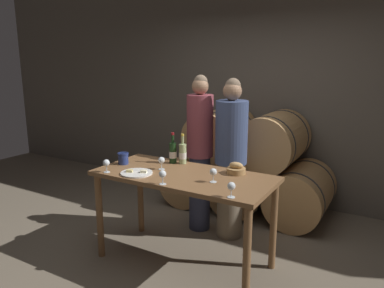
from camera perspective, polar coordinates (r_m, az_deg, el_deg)
The scene contains 16 objects.
ground_plane at distance 3.78m, azimuth -1.21°, elevation -17.42°, with size 10.00×10.00×0.00m, color #726654.
stone_wall_back at distance 5.15m, azimuth 10.98°, elevation 9.26°, with size 10.00×0.12×3.20m.
barrel_stack at distance 4.80m, azimuth 8.17°, elevation -3.33°, with size 2.10×0.90×1.29m.
tasting_table at distance 3.46m, azimuth -1.27°, elevation -6.40°, with size 1.64×0.76×0.88m.
person_left at distance 4.12m, azimuth 1.21°, elevation -1.21°, with size 0.29×0.29×1.74m.
person_right at distance 3.97m, azimuth 5.93°, elevation -2.24°, with size 0.34×0.34×1.72m.
wine_bottle_red at distance 3.75m, azimuth -2.93°, elevation -1.32°, with size 0.08×0.08×0.31m.
wine_bottle_white at distance 3.73m, azimuth -1.43°, elevation -1.46°, with size 0.08×0.08×0.30m.
blue_crock at distance 3.78m, azimuth -10.43°, elevation -2.10°, with size 0.11×0.11×0.11m.
bread_basket at distance 3.44m, azimuth 6.73°, elevation -3.84°, with size 0.17×0.17×0.11m.
cheese_plate at distance 3.46m, azimuth -8.44°, elevation -4.38°, with size 0.29×0.29×0.04m.
wine_glass_far_left at distance 3.53m, azimuth -12.93°, elevation -2.89°, with size 0.06×0.06×0.12m.
wine_glass_left at distance 3.54m, azimuth -4.68°, elevation -2.56°, with size 0.06×0.06×0.12m.
wine_glass_center at distance 3.13m, azimuth -4.50°, elevation -4.67°, with size 0.06×0.06×0.12m.
wine_glass_right at distance 3.18m, azimuth 3.26°, elevation -4.36°, with size 0.06×0.06×0.12m.
wine_glass_far_right at distance 2.85m, azimuth 6.02°, elevation -6.49°, with size 0.06×0.06×0.12m.
Camera 1 is at (1.71, -2.78, 1.91)m, focal length 35.00 mm.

